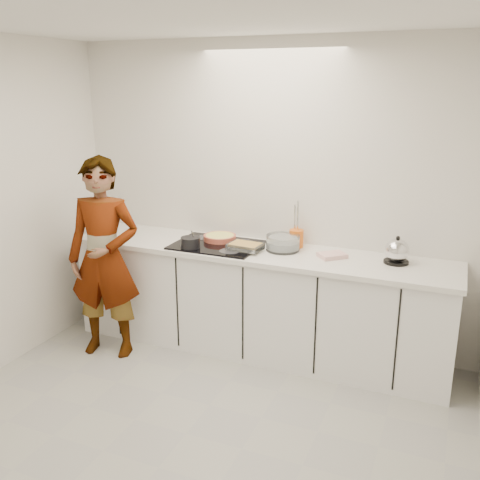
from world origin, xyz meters
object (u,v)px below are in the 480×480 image
at_px(cook, 104,259).
at_px(hob, 217,245).
at_px(baking_dish, 245,246).
at_px(mixing_bowl, 283,243).
at_px(utensil_crock, 296,238).
at_px(tart_dish, 220,237).
at_px(saucepan, 190,242).
at_px(kettle, 397,252).

bearing_deg(cook, hob, 18.80).
relative_size(baking_dish, mixing_bowl, 0.80).
xyz_separation_m(mixing_bowl, utensil_crock, (0.07, 0.14, 0.01)).
bearing_deg(tart_dish, utensil_crock, 9.27).
bearing_deg(tart_dish, mixing_bowl, -2.98).
bearing_deg(mixing_bowl, saucepan, -159.62).
height_order(kettle, utensil_crock, kettle).
distance_m(mixing_bowl, kettle, 0.90).
bearing_deg(utensil_crock, saucepan, -152.90).
height_order(saucepan, utensil_crock, saucepan).
height_order(saucepan, kettle, kettle).
distance_m(tart_dish, baking_dish, 0.35).
bearing_deg(tart_dish, kettle, -0.22).
distance_m(tart_dish, mixing_bowl, 0.59).
bearing_deg(cook, saucepan, 13.19).
bearing_deg(utensil_crock, mixing_bowl, -118.03).
height_order(mixing_bowl, utensil_crock, utensil_crock).
height_order(hob, saucepan, saucepan).
distance_m(hob, utensil_crock, 0.67).
distance_m(mixing_bowl, utensil_crock, 0.16).
bearing_deg(saucepan, kettle, 10.17).
bearing_deg(mixing_bowl, tart_dish, 177.02).
height_order(tart_dish, utensil_crock, utensil_crock).
distance_m(hob, mixing_bowl, 0.57).
distance_m(hob, baking_dish, 0.29).
xyz_separation_m(hob, kettle, (1.46, 0.11, 0.08)).
xyz_separation_m(saucepan, cook, (-0.64, -0.31, -0.13)).
bearing_deg(hob, baking_dish, -10.37).
relative_size(hob, utensil_crock, 4.88).
bearing_deg(cook, baking_dish, 9.34).
distance_m(mixing_bowl, cook, 1.48).
bearing_deg(hob, utensil_crock, 19.60).
distance_m(baking_dish, cook, 1.17).
relative_size(kettle, utensil_crock, 1.50).
relative_size(hob, saucepan, 3.46).
distance_m(hob, kettle, 1.47).
xyz_separation_m(tart_dish, baking_dish, (0.31, -0.17, 0.00)).
xyz_separation_m(mixing_bowl, kettle, (0.90, 0.02, 0.03)).
distance_m(kettle, utensil_crock, 0.84).
relative_size(mixing_bowl, kettle, 1.58).
height_order(hob, mixing_bowl, mixing_bowl).
xyz_separation_m(hob, saucepan, (-0.16, -0.18, 0.05)).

